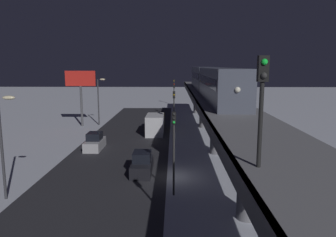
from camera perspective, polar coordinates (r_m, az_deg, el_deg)
The scene contains 15 objects.
ground_plane at distance 29.01m, azimuth 0.05°, elevation -10.25°, with size 240.00×240.00×0.00m, color silver.
avenue_asphalt at distance 29.64m, azimuth -11.04°, elevation -9.99°, with size 11.00×92.82×0.01m, color #28282D.
elevated_railway at distance 28.07m, azimuth 10.57°, elevation 0.02°, with size 5.00×92.82×6.08m.
subway_train at distance 42.75m, azimuth 7.48°, elevation 6.77°, with size 2.94×36.87×3.40m.
rail_signal at distance 11.81m, azimuth 16.27°, elevation 4.45°, with size 0.36×0.41×4.00m.
sedan_silver_2 at distance 38.94m, azimuth -12.81°, elevation -4.14°, with size 1.80×4.19×1.97m.
sedan_black at distance 29.89m, azimuth -4.60°, elevation -8.07°, with size 1.80×4.47×1.97m.
box_truck at distance 46.88m, azimuth -2.25°, elevation -0.95°, with size 2.40×7.40×2.80m.
traffic_light_near at distance 23.88m, azimuth 1.04°, elevation -4.05°, with size 0.32×0.44×6.40m.
traffic_light_mid at distance 42.48m, azimuth 1.06°, elevation 1.87°, with size 0.32×0.44×6.40m.
traffic_light_far at distance 61.26m, azimuth 1.06°, elevation 4.18°, with size 0.32×0.44×6.40m.
traffic_light_distant at distance 80.09m, azimuth 1.07°, elevation 5.40°, with size 0.32×0.44×6.40m.
commercial_billboard at distance 53.36m, azimuth -15.20°, elevation 5.92°, with size 4.80×0.36×8.90m.
street_lamp_near at distance 25.89m, azimuth -27.03°, elevation -2.63°, with size 1.35×0.44×7.65m.
street_lamp_far at distance 53.94m, azimuth -12.01°, elevation 3.93°, with size 1.35×0.44×7.65m.
Camera 1 is at (-0.48, 27.32, 9.74)m, focal length 34.49 mm.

